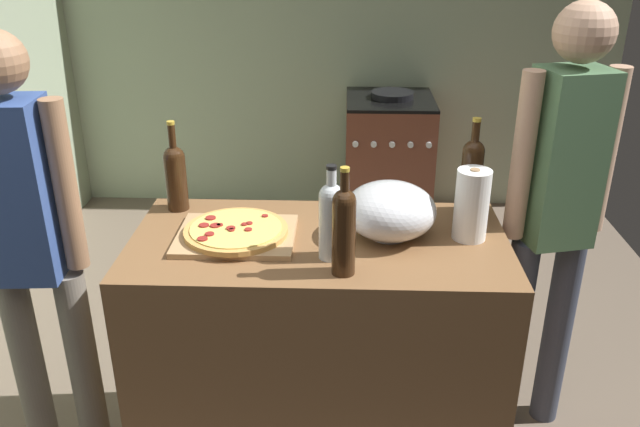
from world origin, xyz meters
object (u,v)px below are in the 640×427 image
object	(u,v)px
wine_bottle_dark	(331,217)
person_in_red	(557,204)
mixing_bowl	(390,211)
paper_towel_roll	(472,205)
stove	(388,162)
wine_bottle_clear	(176,174)
wine_bottle_green	(344,228)
person_in_stripes	(31,242)
pizza	(236,230)
wine_bottle_amber	(471,176)

from	to	relation	value
wine_bottle_dark	person_in_red	distance (m)	0.88
mixing_bowl	person_in_red	distance (m)	0.64
paper_towel_roll	stove	xyz separation A→B (m)	(-0.14, 2.13, -0.62)
person_in_red	wine_bottle_clear	bearing A→B (deg)	178.91
stove	person_in_red	distance (m)	2.08
wine_bottle_clear	person_in_red	distance (m)	1.40
wine_bottle_clear	wine_bottle_green	distance (m)	0.78
stove	person_in_stripes	xyz separation A→B (m)	(-1.34, -2.22, 0.50)
wine_bottle_dark	person_in_red	bearing A→B (deg)	22.57
wine_bottle_dark	stove	size ratio (longest dim) A/B	0.34
pizza	person_in_red	distance (m)	1.16
wine_bottle_amber	person_in_stripes	world-z (taller)	person_in_stripes
person_in_red	wine_bottle_amber	bearing A→B (deg)	-175.66
paper_towel_roll	pizza	bearing A→B (deg)	-177.42
person_in_red	wine_bottle_green	bearing A→B (deg)	-150.41
pizza	stove	xyz separation A→B (m)	(0.66, 2.16, -0.52)
wine_bottle_clear	person_in_red	xyz separation A→B (m)	(1.39, -0.03, -0.08)
pizza	wine_bottle_amber	distance (m)	0.85
stove	wine_bottle_clear	bearing A→B (deg)	-115.47
paper_towel_roll	wine_bottle_clear	distance (m)	1.07
pizza	stove	world-z (taller)	pizza
stove	person_in_red	bearing A→B (deg)	-76.17
wine_bottle_clear	stove	bearing A→B (deg)	64.53
pizza	wine_bottle_amber	size ratio (longest dim) A/B	0.94
person_in_red	person_in_stripes	bearing A→B (deg)	-171.41
mixing_bowl	person_in_red	world-z (taller)	person_in_red
person_in_stripes	wine_bottle_dark	bearing A→B (deg)	-3.50
wine_bottle_amber	person_in_red	size ratio (longest dim) A/B	0.22
wine_bottle_green	stove	bearing A→B (deg)	83.02
wine_bottle_clear	person_in_red	world-z (taller)	person_in_red
pizza	wine_bottle_clear	size ratio (longest dim) A/B	1.04
pizza	wine_bottle_amber	xyz separation A→B (m)	(0.82, 0.19, 0.14)
mixing_bowl	wine_bottle_amber	world-z (taller)	wine_bottle_amber
mixing_bowl	wine_bottle_dark	distance (m)	0.26
person_in_stripes	wine_bottle_green	bearing A→B (deg)	-8.76
paper_towel_roll	wine_bottle_green	world-z (taller)	wine_bottle_green
wine_bottle_green	stove	distance (m)	2.49
pizza	wine_bottle_green	size ratio (longest dim) A/B	1.02
paper_towel_roll	wine_bottle_dark	bearing A→B (deg)	-161.37
wine_bottle_clear	wine_bottle_green	xyz separation A→B (m)	(0.62, -0.46, 0.02)
pizza	wine_bottle_clear	distance (m)	0.37
wine_bottle_green	person_in_red	world-z (taller)	person_in_red
paper_towel_roll	person_in_red	distance (m)	0.39
wine_bottle_amber	person_in_red	distance (m)	0.34
paper_towel_roll	person_in_stripes	distance (m)	1.49
wine_bottle_clear	mixing_bowl	bearing A→B (deg)	-14.58
mixing_bowl	stove	xyz separation A→B (m)	(0.14, 2.12, -0.59)
wine_bottle_dark	stove	bearing A→B (deg)	81.71
stove	person_in_red	xyz separation A→B (m)	(0.48, -1.95, 0.55)
wine_bottle_clear	wine_bottle_amber	size ratio (longest dim) A/B	0.90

